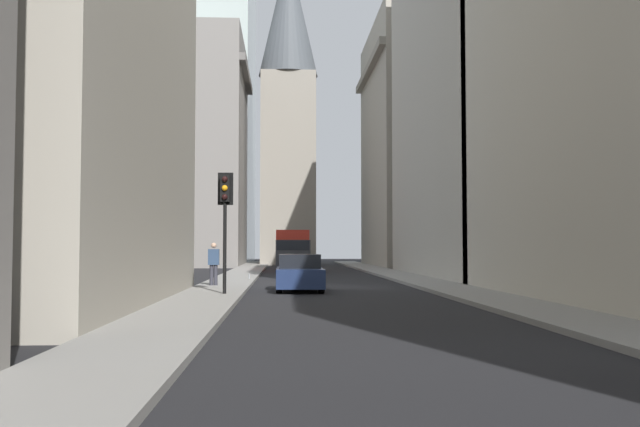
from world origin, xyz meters
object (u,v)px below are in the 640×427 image
(discarded_bottle, at_px, (249,276))
(traffic_light_foreground, at_px, (225,204))
(sedan_navy, at_px, (299,274))
(pedestrian, at_px, (214,262))
(delivery_truck, at_px, (292,250))

(discarded_bottle, bearing_deg, traffic_light_foreground, 178.44)
(sedan_navy, height_order, pedestrian, pedestrian)
(pedestrian, distance_m, discarded_bottle, 5.86)
(traffic_light_foreground, height_order, pedestrian, traffic_light_foreground)
(discarded_bottle, bearing_deg, delivery_truck, -9.43)
(sedan_navy, xyz_separation_m, pedestrian, (1.49, 3.47, 0.42))
(sedan_navy, bearing_deg, delivery_truck, 0.00)
(delivery_truck, xyz_separation_m, sedan_navy, (-21.01, -0.00, -0.80))
(traffic_light_foreground, bearing_deg, discarded_bottle, -1.56)
(delivery_truck, xyz_separation_m, discarded_bottle, (-13.84, 2.30, -1.21))
(delivery_truck, relative_size, traffic_light_foreground, 1.58)
(delivery_truck, xyz_separation_m, pedestrian, (-19.52, 3.47, -0.38))
(sedan_navy, bearing_deg, discarded_bottle, 17.76)
(delivery_truck, distance_m, traffic_light_foreground, 24.85)
(pedestrian, bearing_deg, delivery_truck, -10.08)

